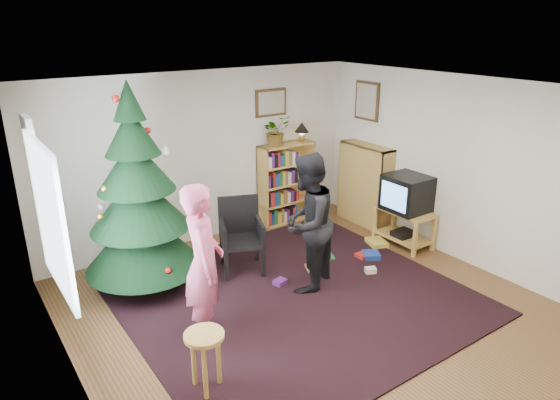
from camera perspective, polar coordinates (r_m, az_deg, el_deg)
floor at (r=5.92m, az=3.34°, el=-12.26°), size 5.00×5.00×0.00m
ceiling at (r=5.05m, az=3.91°, el=12.47°), size 5.00×5.00×0.00m
wall_back at (r=7.38m, az=-8.56°, el=4.80°), size 5.00×0.02×2.50m
wall_front at (r=3.94m, az=27.31°, el=-11.50°), size 5.00×0.02×2.50m
wall_left at (r=4.39m, az=-23.14°, el=-7.50°), size 0.02×5.00×2.50m
wall_right at (r=7.12m, az=19.60°, el=3.28°), size 0.02×5.00×2.50m
rug at (r=6.12m, az=1.57°, el=-10.96°), size 3.80×3.60×0.02m
window_pane at (r=4.85m, az=-24.79°, el=-1.94°), size 0.04×1.20×1.40m
curtain at (r=5.51m, az=-25.82°, el=0.41°), size 0.06×0.35×1.60m
picture_back at (r=7.78m, az=-1.04°, el=11.07°), size 0.55×0.03×0.42m
picture_right at (r=8.06m, az=9.92°, el=11.09°), size 0.03×0.50×0.60m
christmas_tree at (r=6.15m, az=-15.81°, el=-0.74°), size 1.40×1.40×2.55m
bookshelf_back at (r=8.09m, az=0.72°, el=2.04°), size 0.95×0.30×1.30m
bookshelf_right at (r=8.13m, az=9.67°, el=1.84°), size 0.30×0.95×1.30m
tv_stand at (r=7.55m, az=13.98°, el=-2.72°), size 0.46×0.83×0.55m
crt_tv at (r=7.38m, az=14.28°, el=0.77°), size 0.55×0.59×0.51m
armchair at (r=6.57m, az=-4.88°, el=-3.67°), size 0.70×0.71×0.98m
stool at (r=4.59m, az=-8.60°, el=-16.26°), size 0.36×0.36×0.59m
person_standing at (r=5.10m, az=-8.71°, el=-7.21°), size 0.61×0.73×1.70m
person_by_chair at (r=5.97m, az=3.09°, el=-2.68°), size 1.04×0.97×1.72m
potted_plant at (r=7.75m, az=-0.47°, el=7.91°), size 0.42×0.37×0.47m
table_lamp at (r=8.04m, az=2.50°, el=8.15°), size 0.23×0.23×0.31m
floor_clutter at (r=6.92m, az=7.34°, el=-6.96°), size 2.05×0.87×0.08m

